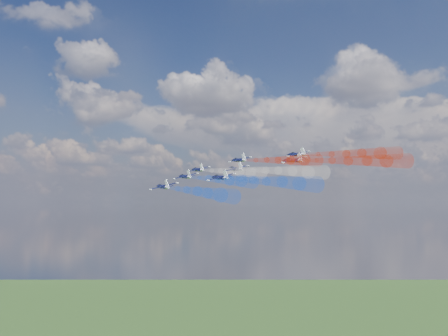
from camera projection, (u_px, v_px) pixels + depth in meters
The scene contains 16 objects.
jet_lead at pixel (198, 170), 167.38m from camera, with size 8.26×10.32×2.75m, color black, non-canonical shape.
trail_lead at pixel (230, 171), 147.11m from camera, with size 3.44×36.56×3.44m, color white, non-canonical shape.
jet_inner_left at pixel (185, 177), 153.87m from camera, with size 8.26×10.32×2.75m, color black, non-canonical shape.
trail_inner_left at pixel (218, 179), 133.61m from camera, with size 3.44×36.56×3.44m, color blue, non-canonical shape.
jet_inner_right at pixel (239, 160), 161.67m from camera, with size 8.26×10.32×2.75m, color black, non-canonical shape.
trail_inner_right at pixel (278, 160), 141.40m from camera, with size 3.44×36.56×3.44m, color red, non-canonical shape.
jet_outer_left at pixel (163, 187), 137.25m from camera, with size 8.26×10.32×2.75m, color black, non-canonical shape.
trail_outer_left at pixel (197, 191), 116.99m from camera, with size 3.44×36.56×3.44m, color blue, non-canonical shape.
jet_center_third at pixel (235, 169), 146.17m from camera, with size 8.26×10.32×2.75m, color black, non-canonical shape.
trail_center_third at pixel (279, 171), 125.91m from camera, with size 3.44×36.56×3.44m, color white, non-canonical shape.
jet_outer_right at pixel (297, 154), 154.77m from camera, with size 8.26×10.32×2.75m, color black, non-canonical shape.
trail_outer_right at pixel (346, 154), 134.51m from camera, with size 3.44×36.56×3.44m, color red, non-canonical shape.
jet_rear_left at pixel (220, 178), 131.42m from camera, with size 8.26×10.32×2.75m, color black, non-canonical shape.
trail_rear_left at pixel (267, 181), 111.16m from camera, with size 3.44×36.56×3.44m, color blue, non-canonical shape.
jet_rear_right at pixel (293, 160), 139.65m from camera, with size 8.26×10.32×2.75m, color black, non-canonical shape.
trail_rear_right at pixel (349, 161), 119.38m from camera, with size 3.44×36.56×3.44m, color red, non-canonical shape.
Camera 1 is at (60.85, -155.40, 155.28)m, focal length 39.93 mm.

